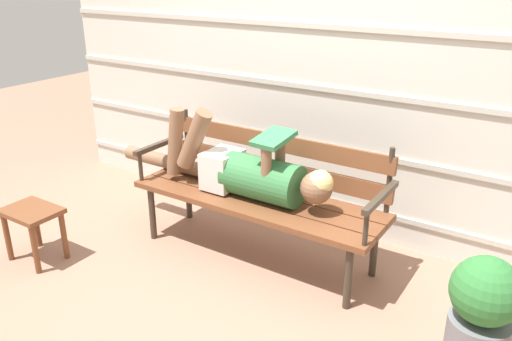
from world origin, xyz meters
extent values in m
plane|color=#936B56|center=(0.00, 0.00, 0.00)|extent=(12.00, 12.00, 0.00)
cube|color=beige|center=(0.00, 0.78, 1.21)|extent=(4.48, 0.06, 2.42)
cube|color=#B7B7AD|center=(0.00, 0.74, 0.20)|extent=(4.48, 0.02, 0.04)
cube|color=#B7B7AD|center=(0.00, 0.74, 0.60)|extent=(4.48, 0.02, 0.04)
cube|color=#B7B7AD|center=(0.00, 0.74, 1.01)|extent=(4.48, 0.02, 0.04)
cube|color=#B7B7AD|center=(0.00, 0.74, 1.41)|extent=(4.48, 0.02, 0.04)
cube|color=brown|center=(0.00, -0.06, 0.40)|extent=(1.65, 0.15, 0.04)
cube|color=brown|center=(0.00, 0.11, 0.40)|extent=(1.65, 0.15, 0.04)
cube|color=brown|center=(0.00, 0.27, 0.40)|extent=(1.65, 0.15, 0.04)
cube|color=brown|center=(0.00, 0.35, 0.53)|extent=(1.59, 0.05, 0.11)
cube|color=brown|center=(0.00, 0.35, 0.71)|extent=(1.59, 0.05, 0.11)
cylinder|color=#382D23|center=(-0.76, 0.35, 0.62)|extent=(0.03, 0.03, 0.40)
cylinder|color=#382D23|center=(0.76, 0.35, 0.62)|extent=(0.03, 0.03, 0.40)
cylinder|color=#382D23|center=(-0.73, -0.09, 0.19)|extent=(0.04, 0.04, 0.38)
cylinder|color=#382D23|center=(0.73, -0.09, 0.19)|extent=(0.04, 0.04, 0.38)
cylinder|color=#382D23|center=(-0.73, 0.30, 0.19)|extent=(0.04, 0.04, 0.38)
cylinder|color=#382D23|center=(0.73, 0.30, 0.19)|extent=(0.04, 0.04, 0.38)
cube|color=#382D23|center=(-0.80, 0.11, 0.62)|extent=(0.04, 0.47, 0.03)
cylinder|color=#382D23|center=(-0.80, -0.09, 0.52)|extent=(0.03, 0.03, 0.20)
cube|color=#382D23|center=(0.80, 0.11, 0.62)|extent=(0.04, 0.47, 0.03)
cylinder|color=#382D23|center=(0.80, -0.09, 0.52)|extent=(0.03, 0.03, 0.20)
cylinder|color=#33703D|center=(0.05, 0.11, 0.55)|extent=(0.50, 0.27, 0.27)
cube|color=silver|center=(-0.26, 0.11, 0.55)|extent=(0.20, 0.25, 0.24)
sphere|color=brown|center=(0.42, 0.11, 0.58)|extent=(0.19, 0.19, 0.19)
sphere|color=#E0C67A|center=(0.44, 0.11, 0.62)|extent=(0.16, 0.16, 0.16)
cylinder|color=brown|center=(-0.43, 0.05, 0.74)|extent=(0.29, 0.11, 0.43)
cylinder|color=brown|center=(-0.60, 0.05, 0.70)|extent=(0.16, 0.09, 0.47)
cylinder|color=brown|center=(-0.75, 0.17, 0.48)|extent=(0.83, 0.10, 0.10)
cylinder|color=brown|center=(0.12, 0.03, 0.69)|extent=(0.06, 0.06, 0.26)
cylinder|color=brown|center=(0.12, 0.19, 0.69)|extent=(0.06, 0.06, 0.26)
cube|color=#337A4C|center=(0.12, 0.11, 0.83)|extent=(0.20, 0.26, 0.07)
cube|color=brown|center=(-1.16, -0.70, 0.34)|extent=(0.36, 0.26, 0.03)
cylinder|color=brown|center=(-1.30, -0.80, 0.16)|extent=(0.04, 0.04, 0.33)
cylinder|color=brown|center=(-1.02, -0.80, 0.16)|extent=(0.04, 0.04, 0.33)
cylinder|color=brown|center=(-1.30, -0.59, 0.16)|extent=(0.04, 0.04, 0.33)
cylinder|color=brown|center=(-1.02, -0.59, 0.16)|extent=(0.04, 0.04, 0.33)
sphere|color=#2D7033|center=(1.42, -0.24, 0.46)|extent=(0.31, 0.31, 0.31)
camera|label=1|loc=(1.62, -2.38, 1.78)|focal=36.36mm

